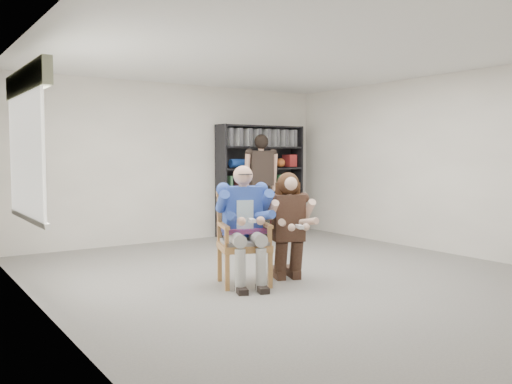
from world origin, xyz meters
TOP-DOWN VIEW (x-y plane):
  - room_shell at (0.00, 0.00)m, footprint 6.00×7.00m
  - floor at (0.00, 0.00)m, footprint 6.00×7.00m
  - window_left at (-2.95, 1.00)m, footprint 0.16×2.00m
  - armchair at (-0.76, 0.02)m, footprint 0.81×0.80m
  - seated_man at (-0.76, 0.02)m, footprint 0.87×1.02m
  - kneeling_woman at (-0.18, -0.10)m, footprint 0.81×1.01m
  - bookshelf at (1.70, 3.28)m, footprint 1.80×0.38m
  - standing_man at (1.37, 2.78)m, footprint 0.65×0.47m

SIDE VIEW (x-z plane):
  - floor at x=0.00m, z-range -0.01..0.01m
  - armchair at x=-0.76m, z-range 0.00..1.10m
  - kneeling_woman at x=-0.18m, z-range 0.00..1.31m
  - seated_man at x=-0.76m, z-range 0.00..1.43m
  - standing_man at x=1.37m, z-range 0.00..1.89m
  - bookshelf at x=1.70m, z-range 0.00..2.10m
  - room_shell at x=0.00m, z-range 0.00..2.80m
  - window_left at x=-2.95m, z-range 0.76..2.50m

